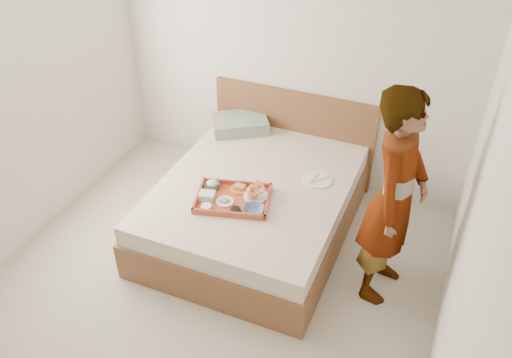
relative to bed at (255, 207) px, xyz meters
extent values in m
cube|color=#BAB19E|center=(-0.07, -1.00, -0.27)|extent=(3.50, 4.00, 0.01)
cube|color=silver|center=(-0.07, 1.00, 1.04)|extent=(3.50, 0.01, 2.60)
cube|color=silver|center=(1.68, -1.00, 1.04)|extent=(0.01, 4.00, 2.60)
cube|color=brown|center=(0.00, 0.00, 0.00)|extent=(1.65, 2.00, 0.53)
cube|color=brown|center=(0.00, 0.97, 0.21)|extent=(1.65, 0.06, 0.95)
cube|color=gray|center=(-0.49, 0.77, 0.33)|extent=(0.65, 0.59, 0.13)
cube|color=#B8422B|center=(-0.07, -0.30, 0.29)|extent=(0.69, 0.57, 0.05)
cylinder|color=white|center=(0.09, -0.20, 0.29)|extent=(0.25, 0.25, 0.01)
imported|color=#1E214F|center=(0.15, -0.39, 0.30)|extent=(0.21, 0.21, 0.04)
cylinder|color=black|center=(0.02, -0.44, 0.30)|extent=(0.11, 0.11, 0.03)
cylinder|color=white|center=(-0.12, -0.36, 0.29)|extent=(0.18, 0.18, 0.01)
cylinder|color=orange|center=(-0.08, -0.17, 0.29)|extent=(0.18, 0.18, 0.01)
imported|color=#1E214F|center=(-0.30, -0.22, 0.30)|extent=(0.16, 0.16, 0.04)
cube|color=silver|center=(-0.27, -0.37, 0.31)|extent=(0.15, 0.13, 0.05)
cylinder|color=white|center=(-0.22, -0.50, 0.30)|extent=(0.11, 0.11, 0.03)
cylinder|color=white|center=(0.48, 0.25, 0.27)|extent=(0.34, 0.34, 0.01)
imported|color=silver|center=(1.19, -0.23, 0.62)|extent=(0.50, 0.69, 1.77)
camera|label=1|loc=(1.43, -3.37, 2.96)|focal=37.03mm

